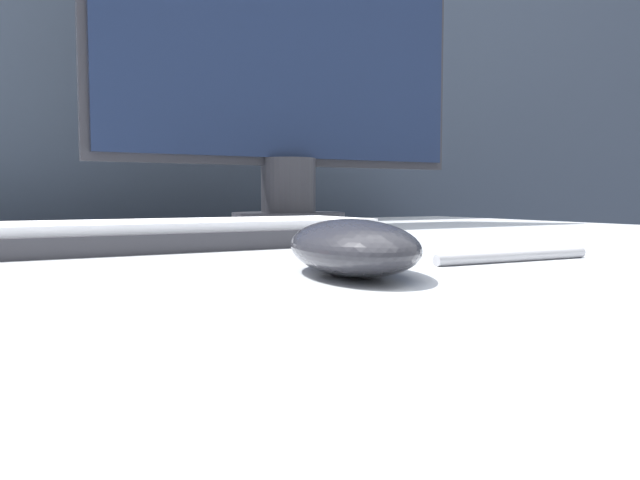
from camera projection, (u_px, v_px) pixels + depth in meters
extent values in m
cube|color=#333D4C|center=(75.00, 220.00, 1.16)|extent=(5.00, 0.03, 1.44)
ellipsoid|color=#232328|center=(352.00, 247.00, 0.36)|extent=(0.10, 0.14, 0.03)
cube|color=#28282D|center=(185.00, 238.00, 0.57)|extent=(0.37, 0.14, 0.02)
cube|color=white|center=(185.00, 225.00, 0.57)|extent=(0.35, 0.12, 0.01)
cylinder|color=#28282D|center=(288.00, 219.00, 0.98)|extent=(0.18, 0.18, 0.02)
cylinder|color=#28282D|center=(288.00, 185.00, 0.97)|extent=(0.09, 0.09, 0.08)
cube|color=#28282D|center=(286.00, 32.00, 0.96)|extent=(0.61, 0.01, 0.41)
cube|color=#141E38|center=(288.00, 32.00, 0.96)|extent=(0.59, 0.02, 0.39)
cylinder|color=#99999E|center=(514.00, 256.00, 0.44)|extent=(0.13, 0.01, 0.01)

